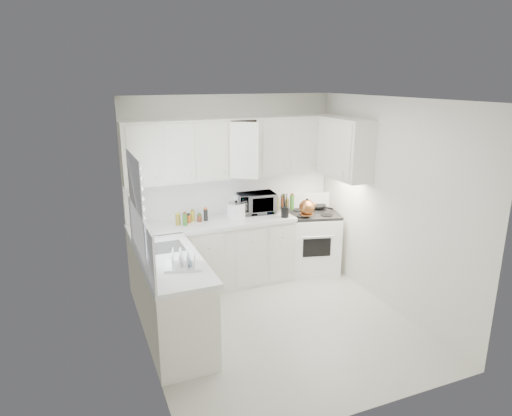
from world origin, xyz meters
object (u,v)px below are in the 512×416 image
stove (311,234)px  rice_cooker (236,209)px  tea_kettle (307,206)px  microwave (256,201)px  utensil_crock (285,205)px  dish_rack (183,258)px

stove → rice_cooker: (-1.16, 0.07, 0.49)m
tea_kettle → microwave: 0.73m
microwave → rice_cooker: 0.37m
stove → utensil_crock: bearing=-148.3°
microwave → utensil_crock: bearing=-45.5°
microwave → dish_rack: size_ratio=1.44×
dish_rack → tea_kettle: bearing=44.6°
rice_cooker → stove: bearing=11.5°
rice_cooker → utensil_crock: size_ratio=0.71×
tea_kettle → utensil_crock: size_ratio=0.80×
tea_kettle → microwave: size_ratio=0.52×
stove → utensil_crock: (-0.52, -0.16, 0.55)m
microwave → dish_rack: 2.09m
stove → dish_rack: bearing=-135.1°
tea_kettle → microwave: bearing=171.7°
utensil_crock → stove: bearing=17.4°
rice_cooker → microwave: bearing=35.0°
stove → dish_rack: 2.65m
dish_rack → stove: bearing=45.7°
tea_kettle → dish_rack: bearing=-129.6°
stove → dish_rack: (-2.24, -1.33, 0.47)m
microwave → tea_kettle: bearing=-23.6°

